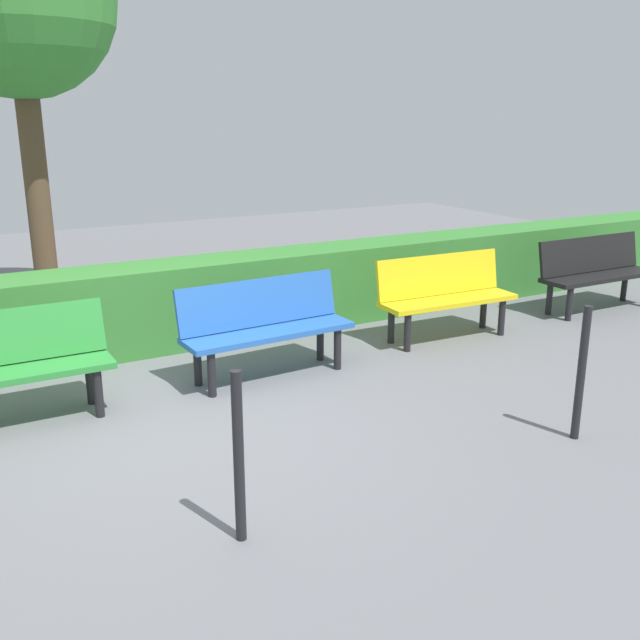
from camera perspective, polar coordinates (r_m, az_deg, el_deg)
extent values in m
plane|color=slate|center=(5.59, -11.20, -8.30)|extent=(20.19, 20.19, 0.00)
cube|color=black|center=(9.10, 21.42, 3.25)|extent=(1.59, 0.43, 0.05)
cube|color=black|center=(9.17, 20.67, 4.93)|extent=(1.59, 0.13, 0.42)
cylinder|color=black|center=(9.73, 23.07, 2.53)|extent=(0.07, 0.07, 0.39)
cylinder|color=black|center=(8.57, 19.24, 1.21)|extent=(0.07, 0.07, 0.39)
cylinder|color=black|center=(8.77, 17.80, 1.66)|extent=(0.07, 0.07, 0.39)
cube|color=yellow|center=(7.51, 10.20, 1.54)|extent=(1.51, 0.48, 0.05)
cube|color=yellow|center=(7.60, 9.43, 3.58)|extent=(1.49, 0.17, 0.42)
cylinder|color=black|center=(7.82, 14.27, 0.21)|extent=(0.07, 0.07, 0.39)
cylinder|color=black|center=(8.04, 12.88, 0.74)|extent=(0.07, 0.07, 0.39)
cylinder|color=black|center=(7.11, 6.98, -0.99)|extent=(0.07, 0.07, 0.39)
cylinder|color=black|center=(7.35, 5.69, -0.37)|extent=(0.07, 0.07, 0.39)
cube|color=blue|center=(6.33, -4.07, -1.01)|extent=(1.57, 0.50, 0.05)
cube|color=blue|center=(6.43, -4.91, 1.42)|extent=(1.56, 0.20, 0.42)
cylinder|color=black|center=(6.58, 1.40, -2.31)|extent=(0.07, 0.07, 0.39)
cylinder|color=black|center=(6.82, 0.02, -1.63)|extent=(0.07, 0.07, 0.39)
cylinder|color=black|center=(6.02, -8.62, -4.31)|extent=(0.07, 0.07, 0.39)
cylinder|color=black|center=(6.28, -9.73, -3.47)|extent=(0.07, 0.07, 0.39)
cube|color=#2D8C38|center=(5.82, -23.30, -3.92)|extent=(1.46, 0.42, 0.05)
cube|color=#2D8C38|center=(5.93, -23.76, -1.22)|extent=(1.46, 0.14, 0.42)
cylinder|color=black|center=(5.83, -17.23, -5.59)|extent=(0.07, 0.07, 0.39)
cylinder|color=black|center=(6.11, -17.84, -4.64)|extent=(0.07, 0.07, 0.39)
cube|color=#387F33|center=(7.47, -8.90, 1.59)|extent=(16.19, 0.63, 0.84)
cylinder|color=brown|center=(8.85, -21.58, 9.46)|extent=(0.27, 0.27, 2.82)
cylinder|color=black|center=(5.43, 20.08, -4.03)|extent=(0.06, 0.06, 1.00)
cylinder|color=black|center=(3.95, -6.50, -10.84)|extent=(0.06, 0.06, 1.00)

